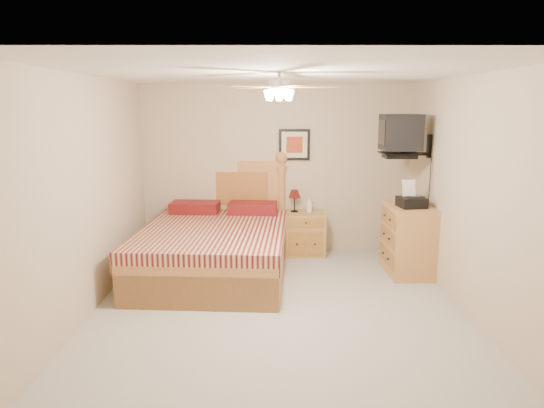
{
  "coord_description": "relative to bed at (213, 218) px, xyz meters",
  "views": [
    {
      "loc": [
        -0.08,
        -4.97,
        2.18
      ],
      "look_at": [
        -0.06,
        0.9,
        0.99
      ],
      "focal_mm": 32.0,
      "sensor_mm": 36.0,
      "label": 1
    }
  ],
  "objects": [
    {
      "name": "floor",
      "position": [
        0.82,
        -1.12,
        -0.77
      ],
      "size": [
        4.5,
        4.5,
        0.0
      ],
      "primitive_type": "plane",
      "color": "#A29C93",
      "rests_on": "ground"
    },
    {
      "name": "ceiling",
      "position": [
        0.82,
        -1.12,
        1.73
      ],
      "size": [
        4.0,
        4.5,
        0.04
      ],
      "primitive_type": "cube",
      "color": "white",
      "rests_on": "ground"
    },
    {
      "name": "wall_back",
      "position": [
        0.82,
        1.13,
        0.48
      ],
      "size": [
        4.0,
        0.04,
        2.5
      ],
      "primitive_type": "cube",
      "color": "#BDA88B",
      "rests_on": "ground"
    },
    {
      "name": "wall_front",
      "position": [
        0.82,
        -3.37,
        0.48
      ],
      "size": [
        4.0,
        0.04,
        2.5
      ],
      "primitive_type": "cube",
      "color": "#BDA88B",
      "rests_on": "ground"
    },
    {
      "name": "wall_left",
      "position": [
        -1.18,
        -1.12,
        0.48
      ],
      "size": [
        0.04,
        4.5,
        2.5
      ],
      "primitive_type": "cube",
      "color": "#BDA88B",
      "rests_on": "ground"
    },
    {
      "name": "wall_right",
      "position": [
        2.82,
        -1.12,
        0.48
      ],
      "size": [
        0.04,
        4.5,
        2.5
      ],
      "primitive_type": "cube",
      "color": "#BDA88B",
      "rests_on": "ground"
    },
    {
      "name": "bed",
      "position": [
        0.0,
        0.0,
        0.0
      ],
      "size": [
        1.94,
        2.47,
        1.53
      ],
      "primitive_type": null,
      "rotation": [
        0.0,
        0.0,
        -0.06
      ],
      "color": "#A46A3E",
      "rests_on": "ground"
    },
    {
      "name": "nightstand",
      "position": [
        1.25,
        0.88,
        -0.45
      ],
      "size": [
        0.59,
        0.44,
        0.64
      ],
      "primitive_type": "cube",
      "rotation": [
        0.0,
        0.0,
        -0.0
      ],
      "color": "#AA7944",
      "rests_on": "ground"
    },
    {
      "name": "table_lamp",
      "position": [
        1.09,
        0.94,
        0.04
      ],
      "size": [
        0.2,
        0.2,
        0.33
      ],
      "primitive_type": null,
      "rotation": [
        0.0,
        0.0,
        -0.13
      ],
      "color": "#5C1512",
      "rests_on": "nightstand"
    },
    {
      "name": "lotion_bottle",
      "position": [
        1.31,
        0.88,
        -0.0
      ],
      "size": [
        0.12,
        0.12,
        0.25
      ],
      "primitive_type": "imported",
      "rotation": [
        0.0,
        0.0,
        0.32
      ],
      "color": "silver",
      "rests_on": "nightstand"
    },
    {
      "name": "framed_picture",
      "position": [
        1.09,
        1.11,
        0.85
      ],
      "size": [
        0.46,
        0.04,
        0.46
      ],
      "primitive_type": "cube",
      "color": "black",
      "rests_on": "wall_back"
    },
    {
      "name": "dresser",
      "position": [
        2.55,
        0.05,
        -0.3
      ],
      "size": [
        0.56,
        0.79,
        0.92
      ],
      "primitive_type": "cube",
      "rotation": [
        0.0,
        0.0,
        0.02
      ],
      "color": "#B6813A",
      "rests_on": "ground"
    },
    {
      "name": "fax_machine",
      "position": [
        2.52,
        -0.08,
        0.32
      ],
      "size": [
        0.36,
        0.38,
        0.34
      ],
      "primitive_type": null,
      "rotation": [
        0.0,
        0.0,
        0.15
      ],
      "color": "black",
      "rests_on": "dresser"
    },
    {
      "name": "magazine_lower",
      "position": [
        2.57,
        0.3,
        0.17
      ],
      "size": [
        0.26,
        0.29,
        0.02
      ],
      "primitive_type": "imported",
      "rotation": [
        0.0,
        0.0,
        -0.41
      ],
      "color": "beige",
      "rests_on": "dresser"
    },
    {
      "name": "magazine_upper",
      "position": [
        2.6,
        0.31,
        0.19
      ],
      "size": [
        0.22,
        0.27,
        0.02
      ],
      "primitive_type": "imported",
      "rotation": [
        0.0,
        0.0,
        0.25
      ],
      "color": "gray",
      "rests_on": "magazine_lower"
    },
    {
      "name": "wall_tv",
      "position": [
        2.57,
        0.22,
        1.04
      ],
      "size": [
        0.56,
        0.46,
        0.58
      ],
      "primitive_type": null,
      "color": "black",
      "rests_on": "wall_right"
    },
    {
      "name": "ceiling_fan",
      "position": [
        0.82,
        -1.32,
        1.59
      ],
      "size": [
        1.14,
        1.14,
        0.28
      ],
      "primitive_type": null,
      "color": "silver",
      "rests_on": "ceiling"
    }
  ]
}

